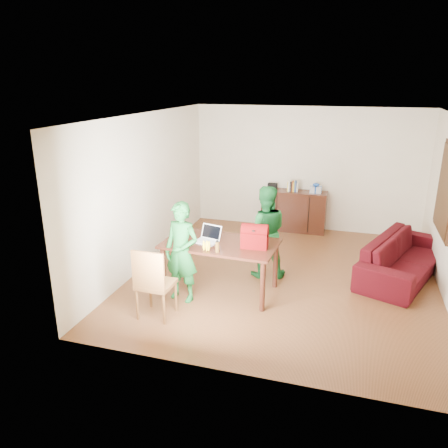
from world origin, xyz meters
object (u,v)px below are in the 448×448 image
(red_bag, at_px, (255,238))
(laptop, at_px, (206,240))
(table, at_px, (220,249))
(person_far, at_px, (264,232))
(bottle, at_px, (217,246))
(sofa, at_px, (404,258))
(chair, at_px, (156,296))
(person_near, at_px, (182,252))

(red_bag, bearing_deg, laptop, 177.57)
(table, distance_m, person_far, 0.95)
(bottle, bearing_deg, sofa, 33.34)
(sofa, bearing_deg, table, 138.02)
(red_bag, xyz_separation_m, sofa, (2.29, 1.48, -0.63))
(person_far, distance_m, bottle, 1.26)
(chair, height_order, sofa, chair)
(chair, xyz_separation_m, bottle, (0.71, 0.63, 0.60))
(table, height_order, person_far, person_far)
(person_near, xyz_separation_m, person_far, (1.01, 1.20, 0.02))
(laptop, relative_size, bottle, 2.22)
(table, distance_m, chair, 1.27)
(table, xyz_separation_m, chair, (-0.64, -1.02, -0.41))
(red_bag, bearing_deg, person_far, 87.81)
(chair, relative_size, bottle, 5.90)
(chair, height_order, person_far, person_far)
(person_near, xyz_separation_m, red_bag, (1.03, 0.38, 0.20))
(bottle, xyz_separation_m, sofa, (2.77, 1.82, -0.58))
(person_far, height_order, red_bag, person_far)
(laptop, relative_size, red_bag, 1.01)
(person_far, xyz_separation_m, laptop, (-0.75, -0.84, 0.08))
(bottle, height_order, sofa, bottle)
(chair, distance_m, red_bag, 1.68)
(sofa, bearing_deg, chair, 146.48)
(chair, height_order, red_bag, red_bag)
(person_far, bearing_deg, laptop, 32.66)
(person_far, bearing_deg, bottle, 53.02)
(person_far, relative_size, red_bag, 4.02)
(person_near, distance_m, bottle, 0.57)
(table, relative_size, sofa, 0.78)
(sofa, bearing_deg, person_far, 127.21)
(person_near, bearing_deg, chair, -93.69)
(chair, bearing_deg, table, 59.65)
(chair, xyz_separation_m, person_near, (0.17, 0.59, 0.46))
(person_far, relative_size, bottle, 8.83)
(table, xyz_separation_m, bottle, (0.08, -0.39, 0.20))
(table, xyz_separation_m, person_far, (0.54, 0.77, 0.08))
(chair, bearing_deg, person_far, 58.37)
(person_far, relative_size, sofa, 0.69)
(chair, bearing_deg, person_near, 76.06)
(person_near, relative_size, person_far, 0.97)
(chair, height_order, bottle, chair)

